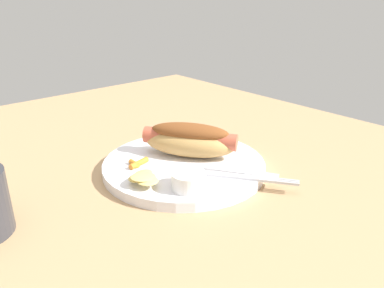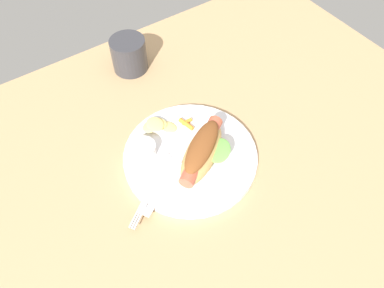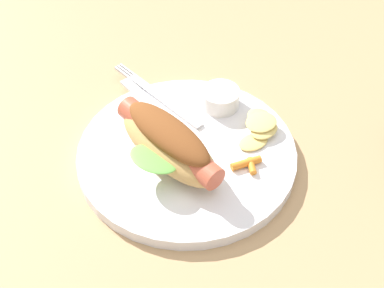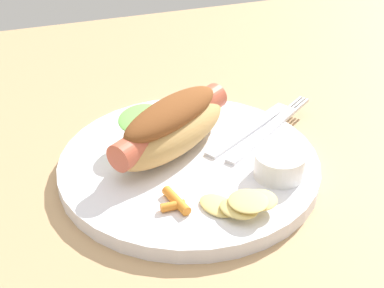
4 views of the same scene
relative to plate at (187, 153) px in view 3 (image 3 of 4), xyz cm
name	(u,v)px [view 3 (image 3 of 4)]	position (x,y,z in cm)	size (l,w,h in cm)	color
ground_plane	(169,166)	(-0.29, 2.26, -1.70)	(120.00, 90.00, 1.80)	tan
plate	(187,153)	(0.00, 0.00, 0.00)	(26.78, 26.78, 1.60)	white
hot_dog	(170,142)	(-1.45, 2.13, 3.73)	(16.32, 13.62, 5.76)	tan
sauce_ramekin	(220,98)	(7.21, -5.45, 2.03)	(4.99, 4.99, 2.46)	white
fork	(158,96)	(9.90, 2.42, 1.00)	(14.45, 10.66, 0.40)	silver
knife	(154,107)	(7.83, 3.17, 0.98)	(14.04, 1.40, 0.36)	silver
chips_pile	(259,127)	(1.60, -9.41, 1.70)	(7.13, 6.28, 1.75)	#E0C66E
carrot_garnish	(248,164)	(-3.88, -6.78, 1.24)	(2.51, 3.88, 0.92)	orange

